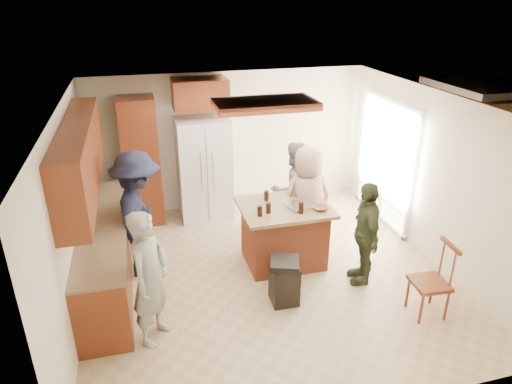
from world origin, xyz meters
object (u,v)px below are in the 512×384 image
object	(u,v)px
person_behind_right	(307,199)
person_side_right	(365,233)
person_behind_left	(293,189)
trash_bin	(284,281)
person_front_left	(150,278)
refrigerator	(204,169)
spindle_chair	(431,283)
person_counter	(139,215)
kitchen_island	(284,234)

from	to	relation	value
person_behind_right	person_side_right	world-z (taller)	person_behind_right
person_behind_left	trash_bin	bearing A→B (deg)	58.74
person_front_left	refrigerator	world-z (taller)	refrigerator
spindle_chair	person_counter	bearing A→B (deg)	151.17
refrigerator	kitchen_island	bearing A→B (deg)	-64.58
person_counter	person_front_left	bearing A→B (deg)	-169.04
refrigerator	person_front_left	bearing A→B (deg)	-109.75
person_side_right	person_counter	distance (m)	3.12
person_front_left	spindle_chair	bearing A→B (deg)	-65.90
person_behind_left	person_side_right	bearing A→B (deg)	98.98
person_behind_left	person_behind_right	world-z (taller)	person_behind_right
person_side_right	spindle_chair	xyz separation A→B (m)	(0.47, -0.89, -0.29)
trash_bin	person_behind_left	bearing A→B (deg)	67.88
person_behind_right	person_counter	distance (m)	2.51
refrigerator	spindle_chair	size ratio (longest dim) A/B	1.81
person_behind_left	person_side_right	distance (m)	1.62
person_side_right	trash_bin	distance (m)	1.30
person_counter	person_side_right	bearing A→B (deg)	-100.30
person_side_right	kitchen_island	bearing A→B (deg)	-116.40
person_side_right	refrigerator	bearing A→B (deg)	-132.90
person_behind_left	kitchen_island	distance (m)	0.96
kitchen_island	trash_bin	distance (m)	0.99
person_behind_left	person_counter	bearing A→B (deg)	3.51
trash_bin	spindle_chair	distance (m)	1.82
refrigerator	person_counter	bearing A→B (deg)	-126.04
person_front_left	person_behind_right	distance (m)	2.87
kitchen_island	spindle_chair	size ratio (longest dim) A/B	1.29
person_behind_right	person_front_left	bearing A→B (deg)	29.59
person_behind_right	person_behind_left	bearing A→B (deg)	-84.80
person_side_right	refrigerator	size ratio (longest dim) A/B	0.83
refrigerator	trash_bin	world-z (taller)	refrigerator
person_side_right	person_counter	world-z (taller)	person_counter
person_front_left	person_behind_left	xyz separation A→B (m)	(2.38, 1.99, -0.02)
person_counter	kitchen_island	xyz separation A→B (m)	(2.03, -0.26, -0.44)
person_front_left	person_behind_right	xyz separation A→B (m)	(2.44, 1.52, 0.01)
person_behind_right	person_side_right	distance (m)	1.16
person_behind_left	person_counter	world-z (taller)	person_counter
trash_bin	spindle_chair	bearing A→B (deg)	-22.32
person_behind_left	person_behind_right	xyz separation A→B (m)	(0.06, -0.47, 0.03)
person_counter	kitchen_island	world-z (taller)	person_counter
person_behind_left	refrigerator	world-z (taller)	refrigerator
person_behind_left	refrigerator	distance (m)	1.66
spindle_chair	person_behind_right	bearing A→B (deg)	114.97
person_front_left	kitchen_island	size ratio (longest dim) A/B	1.29
person_behind_left	person_behind_right	size ratio (longest dim) A/B	0.96
person_behind_right	person_counter	world-z (taller)	person_counter
person_front_left	trash_bin	distance (m)	1.76
person_behind_left	kitchen_island	size ratio (longest dim) A/B	1.25
person_behind_left	spindle_chair	xyz separation A→B (m)	(0.97, -2.43, -0.35)
person_front_left	person_side_right	distance (m)	2.92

